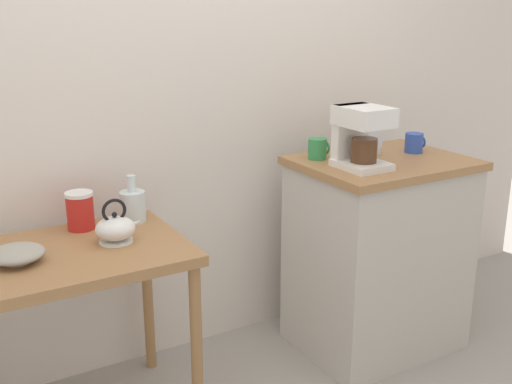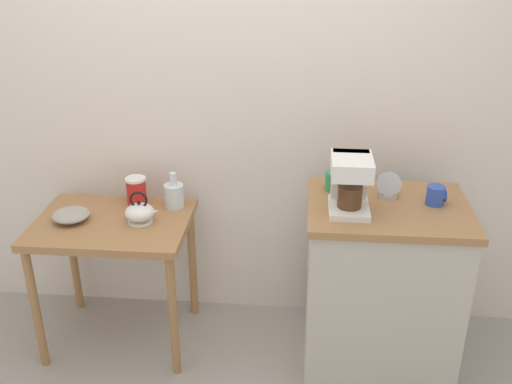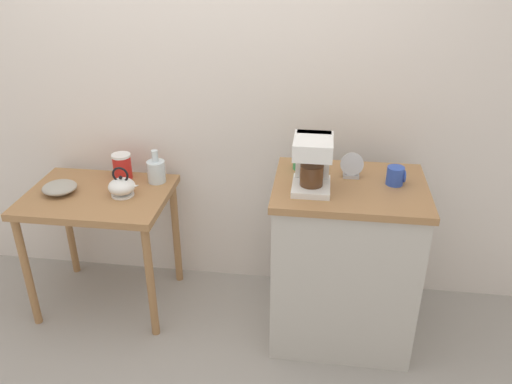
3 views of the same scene
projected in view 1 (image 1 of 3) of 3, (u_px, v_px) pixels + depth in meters
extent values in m
cube|color=silver|center=(191.00, 46.00, 2.66)|extent=(4.40, 0.10, 2.80)
cube|color=#9E7044|center=(76.00, 255.00, 2.21)|extent=(0.78, 0.59, 0.04)
cylinder|color=#9E7044|center=(197.00, 350.00, 2.27)|extent=(0.04, 0.04, 0.69)
cylinder|color=#9E7044|center=(148.00, 297.00, 2.69)|extent=(0.04, 0.04, 0.69)
cube|color=#BCB7AD|center=(377.00, 258.00, 2.87)|extent=(0.72, 0.55, 0.88)
cube|color=#9E7044|center=(383.00, 163.00, 2.74)|extent=(0.75, 0.58, 0.04)
cylinder|color=#9E998C|center=(18.00, 262.00, 2.09)|extent=(0.08, 0.08, 0.01)
ellipsoid|color=#9E998C|center=(17.00, 254.00, 2.08)|extent=(0.18, 0.18, 0.05)
cylinder|color=white|center=(116.00, 241.00, 2.27)|extent=(0.12, 0.12, 0.01)
ellipsoid|color=white|center=(115.00, 228.00, 2.26)|extent=(0.15, 0.15, 0.09)
cone|color=white|center=(133.00, 224.00, 2.29)|extent=(0.07, 0.03, 0.05)
sphere|color=black|center=(114.00, 215.00, 2.24)|extent=(0.02, 0.02, 0.02)
torus|color=black|center=(114.00, 211.00, 2.24)|extent=(0.09, 0.01, 0.09)
cylinder|color=silver|center=(133.00, 207.00, 2.48)|extent=(0.10, 0.10, 0.12)
cylinder|color=silver|center=(131.00, 184.00, 2.45)|extent=(0.04, 0.04, 0.07)
cylinder|color=red|center=(80.00, 212.00, 2.39)|extent=(0.10, 0.10, 0.14)
cylinder|color=white|center=(79.00, 194.00, 2.37)|extent=(0.11, 0.11, 0.01)
cube|color=white|center=(362.00, 165.00, 2.57)|extent=(0.18, 0.22, 0.03)
cube|color=white|center=(350.00, 134.00, 2.61)|extent=(0.16, 0.05, 0.26)
cube|color=white|center=(364.00, 116.00, 2.51)|extent=(0.18, 0.22, 0.08)
cylinder|color=#4C2D19|center=(364.00, 150.00, 2.55)|extent=(0.11, 0.11, 0.10)
cylinder|color=#2D4CAD|center=(414.00, 143.00, 2.85)|extent=(0.08, 0.08, 0.09)
torus|color=#2D4CAD|center=(421.00, 142.00, 2.87)|extent=(0.01, 0.06, 0.06)
cylinder|color=#338C4C|center=(317.00, 149.00, 2.72)|extent=(0.08, 0.08, 0.09)
torus|color=#338C4C|center=(325.00, 148.00, 2.75)|extent=(0.01, 0.06, 0.06)
cube|color=#B2B5BA|center=(371.00, 153.00, 2.80)|extent=(0.08, 0.06, 0.02)
cylinder|color=#B2B5BA|center=(372.00, 140.00, 2.79)|extent=(0.11, 0.05, 0.11)
cylinder|color=black|center=(372.00, 140.00, 2.78)|extent=(0.10, 0.04, 0.10)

